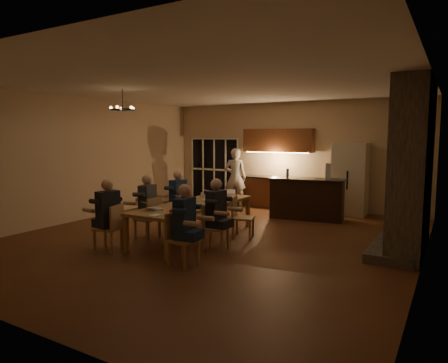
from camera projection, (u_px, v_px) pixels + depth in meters
floor at (213, 239)px, 8.52m from camera, size 9.00×9.00×0.00m
back_wall at (290, 155)px, 12.22m from camera, size 8.00×0.04×3.20m
left_wall at (81, 159)px, 10.35m from camera, size 0.04×9.00×3.20m
right_wall at (427, 173)px, 6.32m from camera, size 0.04×9.00×3.20m
ceiling at (212, 85)px, 8.15m from camera, size 8.00×9.00×0.04m
french_doors at (215, 170)px, 13.59m from camera, size 1.86×0.08×2.10m
fireplace at (413, 167)px, 7.51m from camera, size 0.58×2.50×3.20m
kitchenette at (277, 169)px, 12.14m from camera, size 2.24×0.68×2.40m
refrigerator at (350, 179)px, 11.02m from camera, size 0.90×0.68×2.00m
dining_table at (195, 221)px, 8.55m from camera, size 1.10×3.23×0.75m
bar_island at (307, 199)px, 10.49m from camera, size 2.02×0.92×1.08m
chair_left_near at (108, 228)px, 7.58m from camera, size 0.53×0.53×0.89m
chair_left_mid at (147, 218)px, 8.47m from camera, size 0.45×0.45×0.89m
chair_left_far at (177, 210)px, 9.43m from camera, size 0.54×0.54×0.89m
chair_right_near at (183, 240)px, 6.71m from camera, size 0.49×0.49×0.89m
chair_right_mid at (216, 227)px, 7.60m from camera, size 0.52×0.52×0.89m
chair_right_far at (243, 217)px, 8.56m from camera, size 0.54×0.54×0.89m
person_left_near at (108, 215)px, 7.56m from camera, size 0.68×0.68×1.38m
person_right_near at (185, 225)px, 6.73m from camera, size 0.66×0.66×1.38m
person_left_mid at (148, 206)px, 8.50m from camera, size 0.70×0.70×1.38m
person_right_mid at (216, 214)px, 7.62m from camera, size 0.62×0.62×1.38m
person_left_far at (178, 199)px, 9.48m from camera, size 0.62×0.62×1.38m
standing_person at (235, 177)px, 12.38m from camera, size 0.76×0.60×1.82m
chandelier at (123, 110)px, 8.66m from camera, size 0.53×0.53×0.03m
laptop_a at (154, 204)px, 7.80m from camera, size 0.39×0.36×0.23m
laptop_b at (180, 205)px, 7.70m from camera, size 0.38×0.35×0.23m
laptop_c at (186, 197)px, 8.69m from camera, size 0.35×0.31×0.23m
laptop_d at (204, 200)px, 8.30m from camera, size 0.42×0.40×0.23m
laptop_e at (214, 191)px, 9.53m from camera, size 0.41×0.39×0.23m
laptop_f at (229, 193)px, 9.31m from camera, size 0.42×0.40×0.23m
mug_front at (179, 205)px, 8.06m from camera, size 0.07×0.07×0.10m
mug_mid at (210, 198)px, 8.93m from camera, size 0.08×0.08×0.10m
mug_back at (202, 195)px, 9.44m from camera, size 0.07×0.07×0.10m
redcup_near at (172, 213)px, 7.14m from camera, size 0.09×0.09×0.12m
redcup_mid at (190, 197)px, 9.01m from camera, size 0.09×0.09×0.12m
can_silver at (174, 206)px, 7.83m from camera, size 0.06×0.06×0.12m
can_cola at (219, 193)px, 9.73m from camera, size 0.06×0.06×0.12m
plate_near at (191, 209)px, 7.85m from camera, size 0.23×0.23×0.02m
plate_left at (155, 208)px, 7.89m from camera, size 0.25×0.25×0.02m
plate_far at (229, 200)px, 8.89m from camera, size 0.26×0.26×0.02m
notepad at (155, 215)px, 7.21m from camera, size 0.18×0.23×0.01m
bar_bottle at (288, 173)px, 10.62m from camera, size 0.08×0.08×0.24m
bar_blender at (328, 171)px, 10.15m from camera, size 0.17×0.17×0.42m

